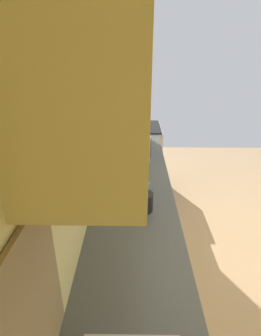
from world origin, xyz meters
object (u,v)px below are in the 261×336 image
(microwave, at_px, (132,143))
(kettle, at_px, (143,201))
(oven_range, at_px, (136,157))
(bowl, at_px, (142,185))

(microwave, distance_m, kettle, 1.03)
(oven_range, xyz_separation_m, microwave, (-0.98, 0.06, 0.57))
(oven_range, xyz_separation_m, bowl, (-1.70, -0.03, 0.47))
(bowl, xyz_separation_m, kettle, (-0.31, -0.00, 0.04))
(oven_range, bearing_deg, kettle, -179.06)
(microwave, bearing_deg, kettle, -175.07)
(microwave, relative_size, bowl, 3.68)
(microwave, relative_size, kettle, 2.44)
(bowl, distance_m, kettle, 0.31)
(oven_range, bearing_deg, bowl, -178.89)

